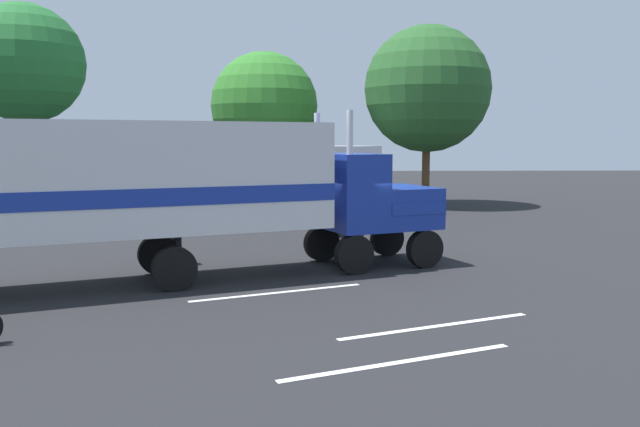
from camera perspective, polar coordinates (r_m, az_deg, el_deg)
The scene contains 10 objects.
ground_plane at distance 19.51m, azimuth 2.11°, elevation -4.51°, with size 120.00×120.00×0.00m, color #232326.
lane_stripe_near at distance 16.04m, azimuth -3.67°, elevation -6.89°, with size 4.40×0.16×0.01m, color silver.
lane_stripe_mid at distance 13.42m, azimuth 10.14°, elevation -9.62°, with size 4.40×0.16×0.01m, color silver.
lane_stripe_far at distance 11.27m, azimuth 7.01°, elevation -12.71°, with size 4.40×0.16×0.01m, color silver.
semi_truck at distance 17.39m, azimuth -13.06°, elevation 2.39°, with size 14.04×7.69×4.50m.
person_bystander at distance 19.87m, azimuth -12.42°, elevation -1.84°, with size 0.34×0.45×1.63m.
parked_bus at distance 31.45m, azimuth -4.12°, elevation 3.42°, with size 10.85×7.59×3.40m.
tree_left at distance 37.66m, azimuth 9.31°, elevation 10.62°, with size 7.04×7.04×10.05m.
tree_center at distance 35.22m, azimuth -24.33°, elevation 11.79°, with size 5.70×5.70×10.21m.
tree_right at distance 41.20m, azimuth -4.87°, elevation 9.32°, with size 6.60×6.60×9.12m.
Camera 1 is at (-1.35, -19.11, 3.69)m, focal length 36.80 mm.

